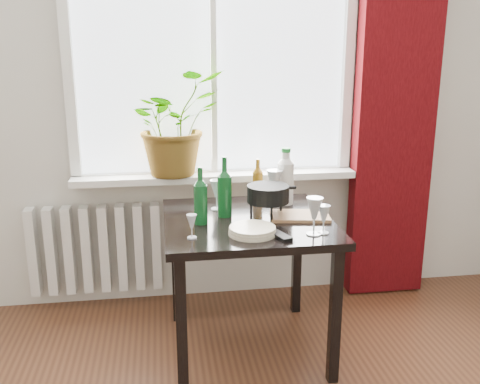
{
  "coord_description": "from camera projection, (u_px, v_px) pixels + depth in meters",
  "views": [
    {
      "loc": [
        -0.33,
        -1.02,
        1.6
      ],
      "look_at": [
        0.06,
        1.55,
        0.88
      ],
      "focal_mm": 40.0,
      "sensor_mm": 36.0,
      "label": 1
    }
  ],
  "objects": [
    {
      "name": "wineglass_back_center",
      "position": [
        274.0,
        188.0,
        2.93
      ],
      "size": [
        0.1,
        0.1,
        0.21
      ],
      "primitive_type": null,
      "rotation": [
        0.0,
        0.0,
        -0.18
      ],
      "color": "silver",
      "rests_on": "table"
    },
    {
      "name": "wine_bottle_right",
      "position": [
        225.0,
        187.0,
        2.74
      ],
      "size": [
        0.09,
        0.09,
        0.32
      ],
      "primitive_type": null,
      "rotation": [
        0.0,
        0.0,
        0.19
      ],
      "color": "#0C3F18",
      "rests_on": "table"
    },
    {
      "name": "bottle_amber",
      "position": [
        258.0,
        180.0,
        3.04
      ],
      "size": [
        0.07,
        0.07,
        0.24
      ],
      "primitive_type": null,
      "rotation": [
        0.0,
        0.0,
        -0.23
      ],
      "color": "brown",
      "rests_on": "table"
    },
    {
      "name": "wineglass_far_right",
      "position": [
        324.0,
        219.0,
        2.51
      ],
      "size": [
        0.06,
        0.06,
        0.14
      ],
      "primitive_type": null,
      "rotation": [
        0.0,
        0.0,
        -0.01
      ],
      "color": "silver",
      "rests_on": "table"
    },
    {
      "name": "cleaning_bottle",
      "position": [
        285.0,
        175.0,
        2.96
      ],
      "size": [
        0.1,
        0.1,
        0.33
      ],
      "primitive_type": null,
      "rotation": [
        0.0,
        0.0,
        0.13
      ],
      "color": "silver",
      "rests_on": "table"
    },
    {
      "name": "plate_stack",
      "position": [
        252.0,
        230.0,
        2.51
      ],
      "size": [
        0.26,
        0.26,
        0.04
      ],
      "primitive_type": "cylinder",
      "rotation": [
        0.0,
        0.0,
        -0.14
      ],
      "color": "beige",
      "rests_on": "table"
    },
    {
      "name": "table",
      "position": [
        247.0,
        236.0,
        2.76
      ],
      "size": [
        0.85,
        0.85,
        0.74
      ],
      "color": "black",
      "rests_on": "ground"
    },
    {
      "name": "fondue_pot",
      "position": [
        268.0,
        201.0,
        2.75
      ],
      "size": [
        0.28,
        0.26,
        0.17
      ],
      "primitive_type": null,
      "rotation": [
        0.0,
        0.0,
        -0.17
      ],
      "color": "black",
      "rests_on": "table"
    },
    {
      "name": "curtain",
      "position": [
        396.0,
        96.0,
        3.28
      ],
      "size": [
        0.5,
        0.12,
        2.56
      ],
      "color": "#350407",
      "rests_on": "ground"
    },
    {
      "name": "tv_remote",
      "position": [
        279.0,
        235.0,
        2.48
      ],
      "size": [
        0.1,
        0.17,
        0.02
      ],
      "primitive_type": "cube",
      "rotation": [
        0.0,
        0.0,
        0.35
      ],
      "color": "black",
      "rests_on": "table"
    },
    {
      "name": "cutting_board",
      "position": [
        300.0,
        216.0,
        2.76
      ],
      "size": [
        0.33,
        0.24,
        0.02
      ],
      "primitive_type": "cube",
      "rotation": [
        0.0,
        0.0,
        -0.15
      ],
      "color": "#9C6F46",
      "rests_on": "table"
    },
    {
      "name": "wineglass_front_right",
      "position": [
        314.0,
        216.0,
        2.49
      ],
      "size": [
        0.1,
        0.1,
        0.18
      ],
      "primitive_type": null,
      "rotation": [
        0.0,
        0.0,
        0.3
      ],
      "color": "#B6BFC4",
      "rests_on": "table"
    },
    {
      "name": "wineglass_back_left",
      "position": [
        217.0,
        195.0,
        2.87
      ],
      "size": [
        0.08,
        0.08,
        0.17
      ],
      "primitive_type": null,
      "rotation": [
        0.0,
        0.0,
        -0.21
      ],
      "color": "silver",
      "rests_on": "table"
    },
    {
      "name": "windowsill",
      "position": [
        216.0,
        176.0,
        3.28
      ],
      "size": [
        1.72,
        0.2,
        0.04
      ],
      "color": "silver",
      "rests_on": "ground"
    },
    {
      "name": "wine_bottle_left",
      "position": [
        201.0,
        195.0,
        2.63
      ],
      "size": [
        0.08,
        0.08,
        0.29
      ],
      "primitive_type": null,
      "rotation": [
        0.0,
        0.0,
        0.14
      ],
      "color": "#0C4019",
      "rests_on": "table"
    },
    {
      "name": "window",
      "position": [
        213.0,
        45.0,
        3.14
      ],
      "size": [
        1.72,
        0.08,
        1.62
      ],
      "color": "white",
      "rests_on": "ground"
    },
    {
      "name": "potted_plant",
      "position": [
        174.0,
        123.0,
        3.16
      ],
      "size": [
        0.73,
        0.71,
        0.62
      ],
      "primitive_type": "imported",
      "rotation": [
        0.0,
        0.0,
        0.55
      ],
      "color": "#347E21",
      "rests_on": "windowsill"
    },
    {
      "name": "radiator",
      "position": [
        96.0,
        249.0,
        3.31
      ],
      "size": [
        0.8,
        0.1,
        0.55
      ],
      "color": "silver",
      "rests_on": "ground"
    },
    {
      "name": "wineglass_front_left",
      "position": [
        192.0,
        226.0,
        2.45
      ],
      "size": [
        0.05,
        0.05,
        0.11
      ],
      "primitive_type": null,
      "rotation": [
        0.0,
        0.0,
        -0.02
      ],
      "color": "silver",
      "rests_on": "table"
    }
  ]
}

